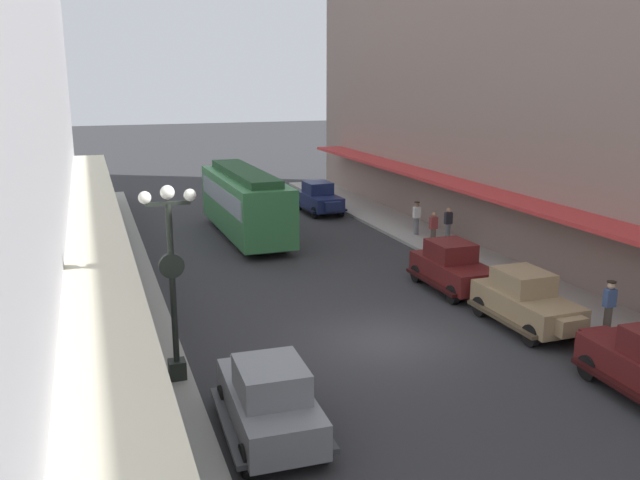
% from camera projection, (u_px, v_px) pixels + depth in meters
% --- Properties ---
extents(ground_plane, '(200.00, 200.00, 0.00)m').
position_uv_depth(ground_plane, '(385.00, 341.00, 20.26)').
color(ground_plane, '#2D2D30').
extents(sidewalk_left, '(3.00, 60.00, 0.15)m').
position_uv_depth(sidewalk_left, '(133.00, 374.00, 17.81)').
color(sidewalk_left, '#99968E').
rests_on(sidewalk_left, ground).
extents(sidewalk_right, '(3.00, 60.00, 0.15)m').
position_uv_depth(sidewalk_right, '(583.00, 311.00, 22.67)').
color(sidewalk_right, '#99968E').
rests_on(sidewalk_right, ground).
extents(parked_car_0, '(2.25, 4.30, 1.84)m').
position_uv_depth(parked_car_0, '(269.00, 398.00, 14.68)').
color(parked_car_0, slate).
rests_on(parked_car_0, ground).
extents(parked_car_1, '(2.24, 4.30, 1.84)m').
position_uv_depth(parked_car_1, '(319.00, 197.00, 39.09)').
color(parked_car_1, '#19234C').
rests_on(parked_car_1, ground).
extents(parked_car_2, '(2.16, 4.27, 1.84)m').
position_uv_depth(parked_car_2, '(526.00, 299.00, 21.19)').
color(parked_car_2, '#997F5B').
rests_on(parked_car_2, ground).
extents(parked_car_4, '(2.14, 4.26, 1.84)m').
position_uv_depth(parked_car_4, '(453.00, 266.00, 24.91)').
color(parked_car_4, '#591919').
rests_on(parked_car_4, ground).
extents(streetcar, '(2.65, 9.64, 3.46)m').
position_uv_depth(streetcar, '(245.00, 200.00, 32.88)').
color(streetcar, '#33723F').
rests_on(streetcar, ground).
extents(lamp_post_with_clock, '(1.42, 0.44, 5.16)m').
position_uv_depth(lamp_post_with_clock, '(172.00, 276.00, 16.74)').
color(lamp_post_with_clock, black).
rests_on(lamp_post_with_clock, sidewalk_left).
extents(fire_hydrant, '(0.24, 0.24, 0.82)m').
position_uv_depth(fire_hydrant, '(440.00, 246.00, 29.41)').
color(fire_hydrant, '#B21E19').
rests_on(fire_hydrant, sidewalk_right).
extents(pedestrian_1, '(0.36, 0.28, 1.67)m').
position_uv_depth(pedestrian_1, '(609.00, 306.00, 20.33)').
color(pedestrian_1, '#4C4238').
rests_on(pedestrian_1, sidewalk_right).
extents(pedestrian_2, '(0.36, 0.24, 1.64)m').
position_uv_depth(pedestrian_2, '(433.00, 229.00, 30.73)').
color(pedestrian_2, '#4C4238').
rests_on(pedestrian_2, sidewalk_right).
extents(pedestrian_3, '(0.36, 0.28, 1.67)m').
position_uv_depth(pedestrian_3, '(417.00, 218.00, 33.14)').
color(pedestrian_3, slate).
rests_on(pedestrian_3, sidewalk_right).
extents(pedestrian_4, '(0.36, 0.24, 1.64)m').
position_uv_depth(pedestrian_4, '(448.00, 224.00, 31.78)').
color(pedestrian_4, slate).
rests_on(pedestrian_4, sidewalk_right).
extents(pedestrian_5, '(0.36, 0.28, 1.67)m').
position_uv_depth(pedestrian_5, '(106.00, 293.00, 21.52)').
color(pedestrian_5, slate).
rests_on(pedestrian_5, sidewalk_left).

